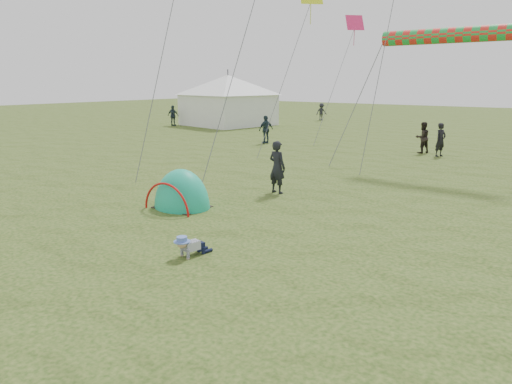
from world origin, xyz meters
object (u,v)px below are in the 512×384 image
Objects in this scene: standing_adult at (277,167)px; event_marquee at (228,98)px; crawling_toddler at (189,245)px; popup_tent at (182,207)px.

standing_adult is 25.88m from event_marquee.
standing_adult is at bearing 117.38° from crawling_toddler.
event_marquee is at bearing 139.65° from crawling_toddler.
crawling_toddler is at bearing -44.51° from popup_tent.
standing_adult is at bearing 65.68° from popup_tent.
event_marquee reaches higher than crawling_toddler.
crawling_toddler is 0.10× the size of event_marquee.
event_marquee is at bearing 124.58° from popup_tent.
event_marquee is (-16.57, 21.95, 2.34)m from popup_tent.
standing_adult is (-1.78, 6.12, 0.66)m from crawling_toddler.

